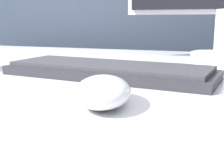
{
  "coord_description": "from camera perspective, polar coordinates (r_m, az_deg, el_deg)",
  "views": [
    {
      "loc": [
        0.14,
        -0.55,
        0.82
      ],
      "look_at": [
        0.02,
        -0.17,
        0.74
      ],
      "focal_mm": 50.0,
      "sensor_mm": 36.0,
      "label": 1
    }
  ],
  "objects": [
    {
      "name": "partition_panel",
      "position": [
        1.19,
        11.56,
        3.18
      ],
      "size": [
        5.0,
        0.03,
        1.3
      ],
      "color": "#333D4C",
      "rests_on": "ground_plane"
    },
    {
      "name": "computer_mouse_near",
      "position": [
        0.37,
        -1.71,
        -1.3
      ],
      "size": [
        0.1,
        0.13,
        0.04
      ],
      "rotation": [
        0.0,
        0.0,
        0.29
      ],
      "color": "white",
      "rests_on": "desk"
    },
    {
      "name": "keyboard",
      "position": [
        0.56,
        -0.63,
        2.51
      ],
      "size": [
        0.4,
        0.18,
        0.02
      ],
      "rotation": [
        0.0,
        0.0,
        -0.13
      ],
      "color": "#28282D",
      "rests_on": "desk"
    }
  ]
}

